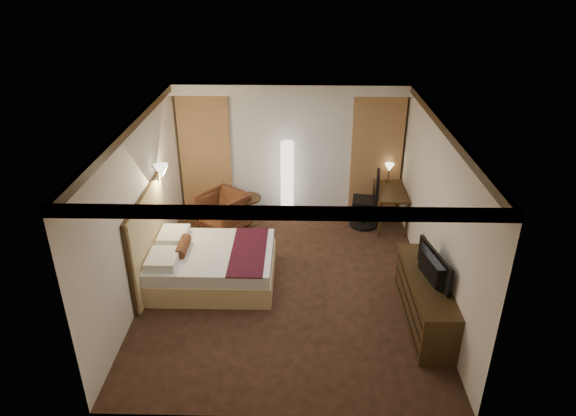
{
  "coord_description": "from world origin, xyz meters",
  "views": [
    {
      "loc": [
        0.17,
        -7.0,
        4.82
      ],
      "look_at": [
        0.0,
        0.4,
        1.15
      ],
      "focal_mm": 32.0,
      "sensor_mm": 36.0,
      "label": 1
    }
  ],
  "objects_px": {
    "dresser": "(425,300)",
    "floor_lamp": "(287,181)",
    "armchair": "(223,209)",
    "desk": "(389,207)",
    "side_table": "(248,211)",
    "office_chair": "(365,199)",
    "bed": "(213,266)",
    "television": "(428,261)"
  },
  "relations": [
    {
      "from": "office_chair",
      "to": "television",
      "type": "distance_m",
      "value": 3.02
    },
    {
      "from": "bed",
      "to": "desk",
      "type": "xyz_separation_m",
      "value": [
        3.16,
        2.04,
        0.09
      ]
    },
    {
      "from": "armchair",
      "to": "side_table",
      "type": "bearing_deg",
      "value": 61.39
    },
    {
      "from": "side_table",
      "to": "armchair",
      "type": "bearing_deg",
      "value": -157.34
    },
    {
      "from": "side_table",
      "to": "desk",
      "type": "relative_size",
      "value": 0.53
    },
    {
      "from": "side_table",
      "to": "dresser",
      "type": "xyz_separation_m",
      "value": [
        2.82,
        -2.95,
        0.08
      ]
    },
    {
      "from": "desk",
      "to": "bed",
      "type": "bearing_deg",
      "value": -147.21
    },
    {
      "from": "television",
      "to": "desk",
      "type": "bearing_deg",
      "value": -11.27
    },
    {
      "from": "side_table",
      "to": "desk",
      "type": "bearing_deg",
      "value": 0.74
    },
    {
      "from": "office_chair",
      "to": "desk",
      "type": "bearing_deg",
      "value": 14.1
    },
    {
      "from": "floor_lamp",
      "to": "armchair",
      "type": "bearing_deg",
      "value": -158.13
    },
    {
      "from": "bed",
      "to": "dresser",
      "type": "xyz_separation_m",
      "value": [
        3.21,
        -0.96,
        0.08
      ]
    },
    {
      "from": "bed",
      "to": "television",
      "type": "height_order",
      "value": "television"
    },
    {
      "from": "floor_lamp",
      "to": "dresser",
      "type": "height_order",
      "value": "floor_lamp"
    },
    {
      "from": "desk",
      "to": "television",
      "type": "xyz_separation_m",
      "value": [
        0.02,
        -2.99,
        0.65
      ]
    },
    {
      "from": "bed",
      "to": "desk",
      "type": "height_order",
      "value": "desk"
    },
    {
      "from": "dresser",
      "to": "television",
      "type": "relative_size",
      "value": 1.95
    },
    {
      "from": "floor_lamp",
      "to": "desk",
      "type": "bearing_deg",
      "value": -7.43
    },
    {
      "from": "armchair",
      "to": "desk",
      "type": "xyz_separation_m",
      "value": [
        3.23,
        0.23,
        -0.03
      ]
    },
    {
      "from": "bed",
      "to": "office_chair",
      "type": "relative_size",
      "value": 1.7
    },
    {
      "from": "desk",
      "to": "television",
      "type": "distance_m",
      "value": 3.06
    },
    {
      "from": "bed",
      "to": "office_chair",
      "type": "xyz_separation_m",
      "value": [
        2.67,
        1.99,
        0.29
      ]
    },
    {
      "from": "side_table",
      "to": "floor_lamp",
      "type": "xyz_separation_m",
      "value": [
        0.76,
        0.3,
        0.52
      ]
    },
    {
      "from": "television",
      "to": "side_table",
      "type": "bearing_deg",
      "value": 31.7
    },
    {
      "from": "television",
      "to": "dresser",
      "type": "bearing_deg",
      "value": -101.65
    },
    {
      "from": "armchair",
      "to": "desk",
      "type": "relative_size",
      "value": 0.75
    },
    {
      "from": "bed",
      "to": "floor_lamp",
      "type": "distance_m",
      "value": 2.62
    },
    {
      "from": "dresser",
      "to": "television",
      "type": "distance_m",
      "value": 0.66
    },
    {
      "from": "side_table",
      "to": "dresser",
      "type": "bearing_deg",
      "value": -46.34
    },
    {
      "from": "side_table",
      "to": "television",
      "type": "xyz_separation_m",
      "value": [
        2.79,
        -2.95,
        0.74
      ]
    },
    {
      "from": "office_chair",
      "to": "dresser",
      "type": "bearing_deg",
      "value": -71.22
    },
    {
      "from": "side_table",
      "to": "floor_lamp",
      "type": "bearing_deg",
      "value": 21.39
    },
    {
      "from": "dresser",
      "to": "floor_lamp",
      "type": "bearing_deg",
      "value": 122.34
    },
    {
      "from": "armchair",
      "to": "desk",
      "type": "bearing_deg",
      "value": 42.77
    },
    {
      "from": "armchair",
      "to": "office_chair",
      "type": "height_order",
      "value": "office_chair"
    },
    {
      "from": "bed",
      "to": "desk",
      "type": "relative_size",
      "value": 1.79
    },
    {
      "from": "side_table",
      "to": "television",
      "type": "height_order",
      "value": "television"
    },
    {
      "from": "side_table",
      "to": "office_chair",
      "type": "bearing_deg",
      "value": -0.36
    },
    {
      "from": "armchair",
      "to": "floor_lamp",
      "type": "height_order",
      "value": "floor_lamp"
    },
    {
      "from": "office_chair",
      "to": "television",
      "type": "bearing_deg",
      "value": -71.79
    },
    {
      "from": "bed",
      "to": "armchair",
      "type": "height_order",
      "value": "armchair"
    },
    {
      "from": "armchair",
      "to": "desk",
      "type": "distance_m",
      "value": 3.24
    }
  ]
}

